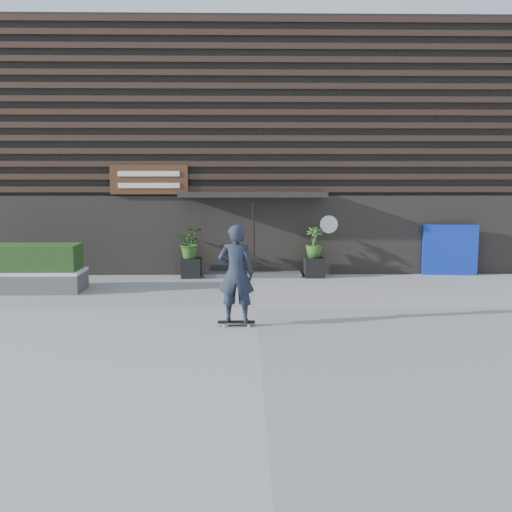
{
  "coord_description": "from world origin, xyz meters",
  "views": [
    {
      "loc": [
        -0.27,
        -14.0,
        3.14
      ],
      "look_at": [
        0.03,
        1.15,
        1.1
      ],
      "focal_mm": 42.3,
      "sensor_mm": 36.0,
      "label": 1
    }
  ],
  "objects_px": {
    "raised_bed": "(19,282)",
    "blue_tarp": "(450,250)",
    "planter_pot_left": "(191,268)",
    "skateboarder": "(236,274)",
    "planter_pot_right": "(314,267)"
  },
  "relations": [
    {
      "from": "raised_bed",
      "to": "skateboarder",
      "type": "distance_m",
      "value": 7.21
    },
    {
      "from": "blue_tarp",
      "to": "planter_pot_right",
      "type": "bearing_deg",
      "value": -170.36
    },
    {
      "from": "raised_bed",
      "to": "skateboarder",
      "type": "bearing_deg",
      "value": -33.39
    },
    {
      "from": "blue_tarp",
      "to": "skateboarder",
      "type": "height_order",
      "value": "skateboarder"
    },
    {
      "from": "planter_pot_left",
      "to": "raised_bed",
      "type": "xyz_separation_m",
      "value": [
        -4.51,
        -2.14,
        -0.05
      ]
    },
    {
      "from": "blue_tarp",
      "to": "skateboarder",
      "type": "xyz_separation_m",
      "value": [
        -6.66,
        -6.38,
        0.31
      ]
    },
    {
      "from": "planter_pot_left",
      "to": "planter_pot_right",
      "type": "bearing_deg",
      "value": 0.0
    },
    {
      "from": "raised_bed",
      "to": "blue_tarp",
      "type": "distance_m",
      "value": 12.88
    },
    {
      "from": "planter_pot_right",
      "to": "blue_tarp",
      "type": "xyz_separation_m",
      "value": [
        4.32,
        0.3,
        0.5
      ]
    },
    {
      "from": "raised_bed",
      "to": "skateboarder",
      "type": "height_order",
      "value": "skateboarder"
    },
    {
      "from": "raised_bed",
      "to": "blue_tarp",
      "type": "xyz_separation_m",
      "value": [
        12.63,
        2.44,
        0.55
      ]
    },
    {
      "from": "planter_pot_right",
      "to": "skateboarder",
      "type": "xyz_separation_m",
      "value": [
        -2.34,
        -6.08,
        0.81
      ]
    },
    {
      "from": "raised_bed",
      "to": "skateboarder",
      "type": "relative_size",
      "value": 1.64
    },
    {
      "from": "planter_pot_left",
      "to": "blue_tarp",
      "type": "distance_m",
      "value": 8.14
    },
    {
      "from": "planter_pot_left",
      "to": "skateboarder",
      "type": "relative_size",
      "value": 0.28
    }
  ]
}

